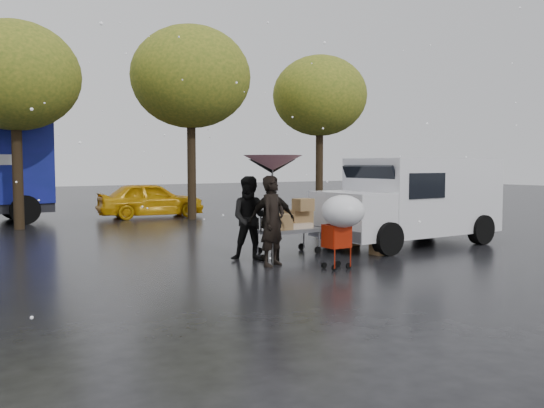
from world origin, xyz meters
TOP-DOWN VIEW (x-y plane):
  - ground at (0.00, 0.00)m, footprint 90.00×90.00m
  - person_pink at (-0.39, 0.11)m, footprint 0.79×0.69m
  - person_middle at (-0.43, 0.88)m, footprint 1.11×1.05m
  - person_black at (-0.04, 0.68)m, footprint 1.08×0.63m
  - umbrella_pink at (-0.39, 0.11)m, footprint 1.20×1.20m
  - umbrella_black at (-0.04, 0.68)m, footprint 1.00×1.00m
  - vendor_cart at (0.84, 1.19)m, footprint 1.52×0.80m
  - shopping_cart at (0.48, -1.00)m, footprint 0.84×0.84m
  - white_van at (4.32, 0.75)m, footprint 4.91×2.18m
  - box_ground_near at (2.49, -0.01)m, footprint 0.46×0.37m
  - box_ground_far at (2.85, 1.49)m, footprint 0.45×0.36m
  - yellow_taxi at (1.48, 11.51)m, footprint 4.20×2.16m
  - tree_row at (-0.47, 10.00)m, footprint 21.60×4.40m

SIDE VIEW (x-z plane):
  - ground at x=0.00m, z-range 0.00..0.00m
  - box_ground_far at x=2.85m, z-range 0.00..0.33m
  - box_ground_near at x=2.49m, z-range 0.00..0.40m
  - yellow_taxi at x=1.48m, z-range 0.00..1.37m
  - vendor_cart at x=0.84m, z-range 0.09..1.36m
  - person_black at x=-0.04m, z-range 0.00..1.73m
  - person_middle at x=-0.43m, z-range 0.00..1.80m
  - person_pink at x=-0.39m, z-range 0.00..1.83m
  - shopping_cart at x=0.48m, z-range 0.33..1.80m
  - white_van at x=4.32m, z-range 0.06..2.26m
  - umbrella_black at x=-0.04m, z-range 0.93..3.08m
  - umbrella_pink at x=-0.39m, z-range 0.97..3.20m
  - tree_row at x=-0.47m, z-range 1.46..8.58m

